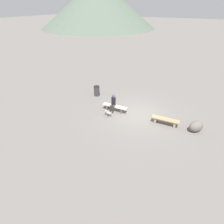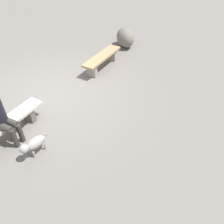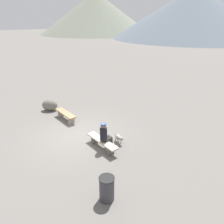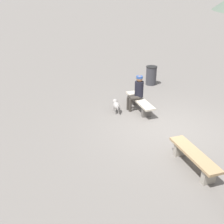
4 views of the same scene
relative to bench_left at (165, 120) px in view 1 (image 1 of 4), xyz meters
The scene contains 8 objects.
ground 2.12m from the bench_left, ahead, with size 210.00×210.00×0.06m, color slate.
bench_left is the anchor object (origin of this frame).
bench_right 3.76m from the bench_left, ahead, with size 1.90×0.46×0.42m.
seated_person 3.88m from the bench_left, ahead, with size 0.37×0.61×1.30m.
dog 3.93m from the bench_left, 13.12° to the left, with size 0.68×0.28×0.42m.
trash_bin 6.54m from the bench_left, 13.97° to the right, with size 0.51×0.51×0.87m.
boulder 1.88m from the bench_left, behind, with size 0.96×0.62×0.72m, color #6B665B.
distant_peak_2 56.38m from the bench_left, 53.55° to the right, with size 36.38×36.38×13.63m, color #566656.
Camera 1 is at (-3.63, 10.60, 6.92)m, focal length 28.72 mm.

